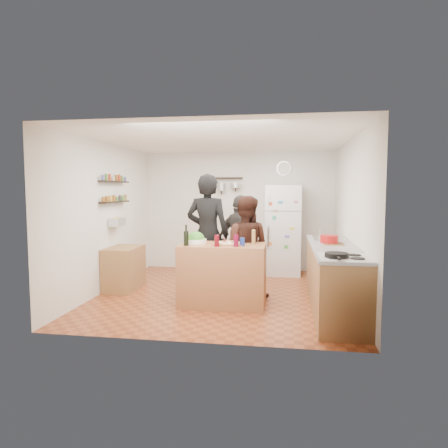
% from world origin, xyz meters
% --- Properties ---
extents(room_shell, '(4.20, 4.20, 4.20)m').
position_xyz_m(room_shell, '(0.00, 0.39, 1.25)').
color(room_shell, brown).
rests_on(room_shell, ground).
extents(prep_island, '(1.25, 0.72, 0.91)m').
position_xyz_m(prep_island, '(0.09, -0.59, 0.46)').
color(prep_island, '#996238').
rests_on(prep_island, floor).
extents(pizza_board, '(0.42, 0.34, 0.02)m').
position_xyz_m(pizza_board, '(0.17, -0.61, 0.92)').
color(pizza_board, brown).
rests_on(pizza_board, prep_island).
extents(pizza, '(0.34, 0.34, 0.02)m').
position_xyz_m(pizza, '(0.17, -0.61, 0.94)').
color(pizza, beige).
rests_on(pizza, pizza_board).
extents(salad_bowl, '(0.32, 0.32, 0.06)m').
position_xyz_m(salad_bowl, '(-0.33, -0.54, 0.94)').
color(salad_bowl, white).
rests_on(salad_bowl, prep_island).
extents(wine_bottle, '(0.07, 0.07, 0.21)m').
position_xyz_m(wine_bottle, '(-0.41, -0.81, 1.02)').
color(wine_bottle, black).
rests_on(wine_bottle, prep_island).
extents(wine_glass_near, '(0.07, 0.07, 0.17)m').
position_xyz_m(wine_glass_near, '(0.04, -0.83, 0.99)').
color(wine_glass_near, '#56070F').
rests_on(wine_glass_near, prep_island).
extents(wine_glass_far, '(0.07, 0.07, 0.17)m').
position_xyz_m(wine_glass_far, '(0.31, -0.79, 1.00)').
color(wine_glass_far, '#5C0721').
rests_on(wine_glass_far, prep_island).
extents(pepper_mill, '(0.06, 0.06, 0.18)m').
position_xyz_m(pepper_mill, '(0.54, -0.54, 1.00)').
color(pepper_mill, olive).
rests_on(pepper_mill, prep_island).
extents(salt_canister, '(0.07, 0.07, 0.12)m').
position_xyz_m(salt_canister, '(0.39, -0.71, 0.97)').
color(salt_canister, navy).
rests_on(salt_canister, prep_island).
extents(person_left, '(0.77, 0.55, 1.97)m').
position_xyz_m(person_left, '(-0.26, 0.03, 0.99)').
color(person_left, black).
rests_on(person_left, floor).
extents(person_center, '(0.85, 0.70, 1.62)m').
position_xyz_m(person_center, '(0.37, -0.14, 0.81)').
color(person_center, black).
rests_on(person_center, floor).
extents(person_back, '(1.03, 0.77, 1.62)m').
position_xyz_m(person_back, '(0.23, 0.50, 0.81)').
color(person_back, '#2D2928').
rests_on(person_back, floor).
extents(counter_run, '(0.63, 2.63, 0.90)m').
position_xyz_m(counter_run, '(1.70, -0.55, 0.45)').
color(counter_run, '#9E7042').
rests_on(counter_run, floor).
extents(stove_top, '(0.60, 0.62, 0.02)m').
position_xyz_m(stove_top, '(1.70, -1.50, 0.91)').
color(stove_top, white).
rests_on(stove_top, counter_run).
extents(skillet, '(0.28, 0.28, 0.05)m').
position_xyz_m(skillet, '(1.60, -1.55, 0.95)').
color(skillet, black).
rests_on(skillet, stove_top).
extents(sink, '(0.50, 0.80, 0.03)m').
position_xyz_m(sink, '(1.70, 0.30, 0.92)').
color(sink, silver).
rests_on(sink, counter_run).
extents(cutting_board, '(0.30, 0.40, 0.02)m').
position_xyz_m(cutting_board, '(1.70, -0.36, 0.91)').
color(cutting_board, brown).
rests_on(cutting_board, counter_run).
extents(red_bowl, '(0.26, 0.26, 0.11)m').
position_xyz_m(red_bowl, '(1.65, -0.24, 0.98)').
color(red_bowl, '#AD1314').
rests_on(red_bowl, counter_run).
extents(fridge, '(0.70, 0.68, 1.80)m').
position_xyz_m(fridge, '(0.95, 1.75, 0.90)').
color(fridge, white).
rests_on(fridge, floor).
extents(wall_clock, '(0.30, 0.03, 0.30)m').
position_xyz_m(wall_clock, '(0.95, 2.08, 2.15)').
color(wall_clock, silver).
rests_on(wall_clock, back_wall).
extents(spice_shelf_lower, '(0.12, 1.00, 0.02)m').
position_xyz_m(spice_shelf_lower, '(-1.93, 0.20, 1.50)').
color(spice_shelf_lower, black).
rests_on(spice_shelf_lower, left_wall).
extents(spice_shelf_upper, '(0.12, 1.00, 0.02)m').
position_xyz_m(spice_shelf_upper, '(-1.93, 0.20, 1.85)').
color(spice_shelf_upper, black).
rests_on(spice_shelf_upper, left_wall).
extents(produce_basket, '(0.18, 0.35, 0.14)m').
position_xyz_m(produce_basket, '(-1.90, 0.20, 1.15)').
color(produce_basket, silver).
rests_on(produce_basket, left_wall).
extents(side_table, '(0.50, 0.80, 0.73)m').
position_xyz_m(side_table, '(-1.74, 0.08, 0.36)').
color(side_table, '#A78246').
rests_on(side_table, floor).
extents(pot_rack, '(0.90, 0.04, 0.04)m').
position_xyz_m(pot_rack, '(-0.35, 2.00, 1.95)').
color(pot_rack, black).
rests_on(pot_rack, back_wall).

